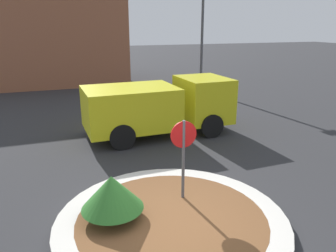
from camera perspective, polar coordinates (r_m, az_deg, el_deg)
name	(u,v)px	position (r m, az deg, el deg)	size (l,w,h in m)	color
ground_plane	(172,225)	(7.21, 0.65, -16.81)	(120.00, 120.00, 0.00)	#2D2D30
traffic_island	(172,221)	(7.16, 0.65, -16.22)	(4.84, 4.84, 0.18)	beige
stop_sign	(183,149)	(7.32, 2.71, -3.95)	(0.61, 0.07, 2.04)	#4C4C51
island_shrub	(112,192)	(6.88, -9.74, -11.29)	(1.28, 1.28, 0.95)	brown
utility_truck	(158,105)	(12.28, -1.68, 3.65)	(5.51, 2.45, 2.08)	gold
storefront_building	(42,30)	(25.09, -21.07, 15.26)	(10.86, 6.07, 7.27)	#93563D
light_pole	(202,25)	(20.86, 6.01, 17.13)	(0.70, 0.30, 6.92)	#4C4C51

